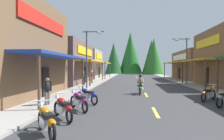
{
  "coord_description": "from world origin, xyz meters",
  "views": [
    {
      "loc": [
        -1.15,
        -1.45,
        2.15
      ],
      "look_at": [
        -3.4,
        23.18,
        1.79
      ],
      "focal_mm": 33.67,
      "sensor_mm": 36.0,
      "label": 1
    }
  ],
  "objects_px": {
    "motorcycle_parked_right_4": "(208,93)",
    "motorcycle_parked_left_3": "(87,95)",
    "pedestrian_browsing": "(92,76)",
    "motorcycle_parked_left_0": "(46,120)",
    "pedestrian_waiting": "(47,90)",
    "motorcycle_parked_left_1": "(63,108)",
    "motorcycle_parked_left_2": "(79,100)",
    "streetlamp_right": "(184,54)",
    "pedestrian_by_shop": "(84,78)",
    "rider_cruising_lead": "(140,86)",
    "streetlamp_left": "(90,51)"
  },
  "relations": [
    {
      "from": "motorcycle_parked_right_4",
      "to": "motorcycle_parked_left_3",
      "type": "xyz_separation_m",
      "value": [
        -7.44,
        -1.52,
        0.0
      ]
    },
    {
      "from": "motorcycle_parked_right_4",
      "to": "pedestrian_browsing",
      "type": "height_order",
      "value": "pedestrian_browsing"
    },
    {
      "from": "motorcycle_parked_right_4",
      "to": "motorcycle_parked_left_0",
      "type": "distance_m",
      "value": 10.5
    },
    {
      "from": "pedestrian_waiting",
      "to": "motorcycle_parked_left_3",
      "type": "bearing_deg",
      "value": -118.21
    },
    {
      "from": "motorcycle_parked_left_1",
      "to": "motorcycle_parked_left_2",
      "type": "xyz_separation_m",
      "value": [
        0.2,
        1.85,
        0.0
      ]
    },
    {
      "from": "streetlamp_right",
      "to": "pedestrian_by_shop",
      "type": "height_order",
      "value": "streetlamp_right"
    },
    {
      "from": "motorcycle_parked_left_1",
      "to": "streetlamp_right",
      "type": "bearing_deg",
      "value": -65.2
    },
    {
      "from": "motorcycle_parked_right_4",
      "to": "pedestrian_by_shop",
      "type": "bearing_deg",
      "value": 89.63
    },
    {
      "from": "motorcycle_parked_left_1",
      "to": "pedestrian_by_shop",
      "type": "height_order",
      "value": "pedestrian_by_shop"
    },
    {
      "from": "motorcycle_parked_right_4",
      "to": "rider_cruising_lead",
      "type": "distance_m",
      "value": 5.16
    },
    {
      "from": "motorcycle_parked_right_4",
      "to": "motorcycle_parked_left_3",
      "type": "distance_m",
      "value": 7.6
    },
    {
      "from": "motorcycle_parked_left_3",
      "to": "motorcycle_parked_left_0",
      "type": "bearing_deg",
      "value": 133.33
    },
    {
      "from": "motorcycle_parked_left_0",
      "to": "motorcycle_parked_left_3",
      "type": "relative_size",
      "value": 1.12
    },
    {
      "from": "streetlamp_right",
      "to": "rider_cruising_lead",
      "type": "xyz_separation_m",
      "value": [
        -5.45,
        -8.67,
        -3.02
      ]
    },
    {
      "from": "streetlamp_right",
      "to": "motorcycle_parked_left_3",
      "type": "bearing_deg",
      "value": -123.42
    },
    {
      "from": "motorcycle_parked_right_4",
      "to": "motorcycle_parked_left_2",
      "type": "height_order",
      "value": "same"
    },
    {
      "from": "streetlamp_right",
      "to": "motorcycle_parked_left_3",
      "type": "distance_m",
      "value": 16.25
    },
    {
      "from": "motorcycle_parked_left_0",
      "to": "rider_cruising_lead",
      "type": "relative_size",
      "value": 0.84
    },
    {
      "from": "motorcycle_parked_left_0",
      "to": "motorcycle_parked_left_1",
      "type": "bearing_deg",
      "value": -31.54
    },
    {
      "from": "streetlamp_right",
      "to": "motorcycle_parked_left_2",
      "type": "xyz_separation_m",
      "value": [
        -8.77,
        -15.28,
        -3.19
      ]
    },
    {
      "from": "rider_cruising_lead",
      "to": "motorcycle_parked_left_2",
      "type": "bearing_deg",
      "value": 158.11
    },
    {
      "from": "streetlamp_left",
      "to": "motorcycle_parked_left_3",
      "type": "relative_size",
      "value": 3.47
    },
    {
      "from": "motorcycle_parked_left_0",
      "to": "rider_cruising_lead",
      "type": "bearing_deg",
      "value": -53.28
    },
    {
      "from": "motorcycle_parked_left_1",
      "to": "pedestrian_by_shop",
      "type": "distance_m",
      "value": 14.62
    },
    {
      "from": "motorcycle_parked_left_0",
      "to": "pedestrian_browsing",
      "type": "relative_size",
      "value": 1.04
    },
    {
      "from": "rider_cruising_lead",
      "to": "streetlamp_right",
      "type": "bearing_deg",
      "value": -27.4
    },
    {
      "from": "rider_cruising_lead",
      "to": "pedestrian_browsing",
      "type": "relative_size",
      "value": 1.23
    },
    {
      "from": "streetlamp_left",
      "to": "motorcycle_parked_right_4",
      "type": "distance_m",
      "value": 11.1
    },
    {
      "from": "streetlamp_right",
      "to": "pedestrian_by_shop",
      "type": "xyz_separation_m",
      "value": [
        -11.42,
        -2.72,
        -2.69
      ]
    },
    {
      "from": "motorcycle_parked_left_0",
      "to": "pedestrian_by_shop",
      "type": "height_order",
      "value": "pedestrian_by_shop"
    },
    {
      "from": "motorcycle_parked_left_2",
      "to": "pedestrian_browsing",
      "type": "relative_size",
      "value": 1.02
    },
    {
      "from": "streetlamp_left",
      "to": "pedestrian_by_shop",
      "type": "distance_m",
      "value": 4.29
    },
    {
      "from": "motorcycle_parked_left_2",
      "to": "pedestrian_by_shop",
      "type": "xyz_separation_m",
      "value": [
        -2.65,
        12.56,
        0.49
      ]
    },
    {
      "from": "motorcycle_parked_left_0",
      "to": "motorcycle_parked_left_3",
      "type": "xyz_separation_m",
      "value": [
        0.06,
        5.83,
        0.0
      ]
    },
    {
      "from": "pedestrian_by_shop",
      "to": "rider_cruising_lead",
      "type": "bearing_deg",
      "value": 163.14
    },
    {
      "from": "streetlamp_left",
      "to": "pedestrian_by_shop",
      "type": "height_order",
      "value": "streetlamp_left"
    },
    {
      "from": "motorcycle_parked_left_2",
      "to": "motorcycle_parked_left_0",
      "type": "bearing_deg",
      "value": 142.24
    },
    {
      "from": "motorcycle_parked_right_4",
      "to": "rider_cruising_lead",
      "type": "height_order",
      "value": "rider_cruising_lead"
    },
    {
      "from": "motorcycle_parked_right_4",
      "to": "pedestrian_by_shop",
      "type": "xyz_separation_m",
      "value": [
        -10.08,
        9.06,
        0.49
      ]
    },
    {
      "from": "motorcycle_parked_left_2",
      "to": "pedestrian_waiting",
      "type": "bearing_deg",
      "value": 33.18
    },
    {
      "from": "motorcycle_parked_left_2",
      "to": "motorcycle_parked_left_3",
      "type": "xyz_separation_m",
      "value": [
        -0.0,
        1.98,
        0.0
      ]
    },
    {
      "from": "streetlamp_right",
      "to": "motorcycle_parked_left_0",
      "type": "bearing_deg",
      "value": -114.79
    },
    {
      "from": "motorcycle_parked_left_1",
      "to": "pedestrian_waiting",
      "type": "relative_size",
      "value": 1.12
    },
    {
      "from": "motorcycle_parked_left_2",
      "to": "pedestrian_browsing",
      "type": "distance_m",
      "value": 15.64
    },
    {
      "from": "streetlamp_left",
      "to": "rider_cruising_lead",
      "type": "bearing_deg",
      "value": -32.24
    },
    {
      "from": "pedestrian_browsing",
      "to": "pedestrian_waiting",
      "type": "xyz_separation_m",
      "value": [
        0.39,
        -14.77,
        -0.11
      ]
    },
    {
      "from": "motorcycle_parked_left_3",
      "to": "rider_cruising_lead",
      "type": "height_order",
      "value": "rider_cruising_lead"
    },
    {
      "from": "streetlamp_right",
      "to": "pedestrian_browsing",
      "type": "xyz_separation_m",
      "value": [
        -11.05,
        0.18,
        -2.67
      ]
    },
    {
      "from": "motorcycle_parked_left_3",
      "to": "pedestrian_waiting",
      "type": "height_order",
      "value": "pedestrian_waiting"
    },
    {
      "from": "motorcycle_parked_left_0",
      "to": "pedestrian_by_shop",
      "type": "distance_m",
      "value": 16.62
    }
  ]
}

